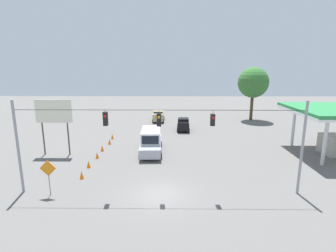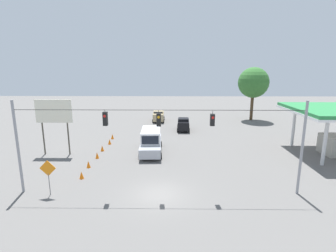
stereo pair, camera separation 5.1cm
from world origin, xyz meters
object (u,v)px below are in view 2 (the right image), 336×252
object	(u,v)px
traffic_cone_fifth	(110,142)
traffic_cone_farthest	(112,137)
traffic_cone_fourth	(102,148)
roadside_billboard	(54,115)
box_truck_silver_withflow_mid	(151,141)
sedan_black_oncoming_deep	(183,124)
traffic_cone_third	(97,155)
sedan_tan_withflow_deep	(159,116)
traffic_cone_second	(88,164)
overhead_signal_span	(158,137)
work_zone_sign	(48,171)
traffic_cone_nearest	(82,175)
tree_horizon_left	(253,83)

from	to	relation	value
traffic_cone_fifth	traffic_cone_farthest	size ratio (longest dim) A/B	1.00
traffic_cone_farthest	traffic_cone_fourth	bearing A→B (deg)	89.69
roadside_billboard	traffic_cone_fourth	bearing A→B (deg)	-166.41
traffic_cone_farthest	roadside_billboard	world-z (taller)	roadside_billboard
box_truck_silver_withflow_mid	traffic_cone_fourth	xyz separation A→B (m)	(5.80, -0.14, -0.97)
sedan_black_oncoming_deep	traffic_cone_fourth	distance (m)	14.61
traffic_cone_third	traffic_cone_fourth	bearing A→B (deg)	-87.88
traffic_cone_third	roadside_billboard	xyz separation A→B (m)	(4.93, -1.35, 4.22)
sedan_tan_withflow_deep	traffic_cone_second	distance (m)	23.49
traffic_cone_second	roadside_billboard	bearing A→B (deg)	-39.96
overhead_signal_span	traffic_cone_fifth	world-z (taller)	overhead_signal_span
traffic_cone_second	work_zone_sign	world-z (taller)	work_zone_sign
traffic_cone_fourth	traffic_cone_fifth	bearing A→B (deg)	-94.54
traffic_cone_nearest	traffic_cone_farthest	distance (m)	13.16
sedan_black_oncoming_deep	box_truck_silver_withflow_mid	xyz separation A→B (m)	(4.26, 10.73, 0.32)
traffic_cone_fourth	traffic_cone_second	bearing A→B (deg)	89.87
traffic_cone_third	work_zone_sign	world-z (taller)	work_zone_sign
box_truck_silver_withflow_mid	sedan_tan_withflow_deep	bearing A→B (deg)	-90.05
sedan_black_oncoming_deep	tree_horizon_left	size ratio (longest dim) A/B	0.42
sedan_black_oncoming_deep	overhead_signal_span	bearing A→B (deg)	82.15
traffic_cone_nearest	traffic_cone_third	bearing A→B (deg)	-89.00
sedan_black_oncoming_deep	traffic_cone_second	world-z (taller)	sedan_black_oncoming_deep
overhead_signal_span	sedan_tan_withflow_deep	size ratio (longest dim) A/B	5.04
traffic_cone_fourth	traffic_cone_farthest	xyz separation A→B (m)	(-0.03, -5.32, 0.00)
sedan_black_oncoming_deep	tree_horizon_left	world-z (taller)	tree_horizon_left
roadside_billboard	tree_horizon_left	xyz separation A→B (m)	(-27.97, -20.18, 2.34)
work_zone_sign	tree_horizon_left	xyz separation A→B (m)	(-24.38, -29.88, 4.92)
sedan_black_oncoming_deep	traffic_cone_fifth	world-z (taller)	sedan_black_oncoming_deep
box_truck_silver_withflow_mid	overhead_signal_span	bearing A→B (deg)	97.62
sedan_black_oncoming_deep	roadside_billboard	size ratio (longest dim) A/B	0.65
traffic_cone_fourth	overhead_signal_span	bearing A→B (deg)	124.66
traffic_cone_fourth	traffic_cone_farthest	bearing A→B (deg)	-90.31
traffic_cone_third	traffic_cone_fifth	xyz separation A→B (m)	(-0.13, -5.32, 0.00)
traffic_cone_nearest	traffic_cone_farthest	world-z (taller)	same
traffic_cone_farthest	box_truck_silver_withflow_mid	bearing A→B (deg)	136.58
sedan_black_oncoming_deep	sedan_tan_withflow_deep	world-z (taller)	sedan_tan_withflow_deep
sedan_black_oncoming_deep	traffic_cone_third	xyz separation A→B (m)	(9.96, 13.10, -0.65)
tree_horizon_left	traffic_cone_fourth	bearing A→B (deg)	39.42
traffic_cone_fourth	work_zone_sign	size ratio (longest dim) A/B	0.25
traffic_cone_farthest	roadside_billboard	bearing A→B (deg)	53.12
roadside_billboard	sedan_black_oncoming_deep	bearing A→B (deg)	-141.72
traffic_cone_second	tree_horizon_left	distance (m)	34.14
box_truck_silver_withflow_mid	traffic_cone_fifth	xyz separation A→B (m)	(5.58, -2.94, -0.97)
overhead_signal_span	tree_horizon_left	xyz separation A→B (m)	(-15.96, -29.37, 2.33)
traffic_cone_fourth	traffic_cone_fifth	size ratio (longest dim) A/B	1.00
sedan_black_oncoming_deep	traffic_cone_farthest	xyz separation A→B (m)	(10.03, 5.26, -0.65)
traffic_cone_nearest	traffic_cone_farthest	size ratio (longest dim) A/B	1.00
overhead_signal_span	traffic_cone_farthest	size ratio (longest dim) A/B	31.49
traffic_cone_second	roadside_billboard	size ratio (longest dim) A/B	0.11
traffic_cone_third	traffic_cone_fifth	world-z (taller)	same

